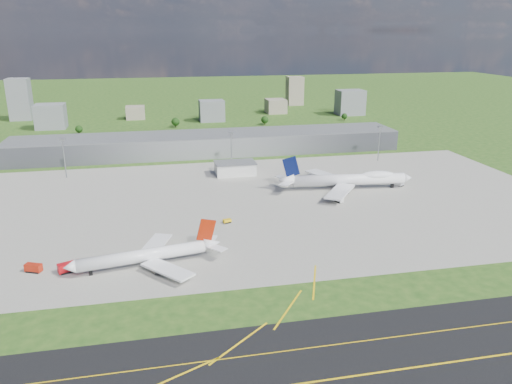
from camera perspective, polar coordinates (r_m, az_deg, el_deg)
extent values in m
plane|color=#234A17|center=(382.37, -5.11, 3.95)|extent=(1400.00, 1400.00, 0.00)
cube|color=black|center=(148.58, 7.87, -20.55)|extent=(1400.00, 60.00, 0.06)
cube|color=gray|center=(279.51, -0.36, -1.27)|extent=(360.00, 190.00, 0.08)
cube|color=slate|center=(395.18, -5.41, 5.52)|extent=(300.00, 42.00, 15.00)
cube|color=silver|center=(334.75, -2.40, 2.69)|extent=(26.00, 16.00, 8.00)
cylinder|color=gray|center=(347.93, -21.05, 3.52)|extent=(0.70, 0.70, 25.00)
cube|color=gray|center=(345.22, -21.29, 5.58)|extent=(3.50, 2.00, 1.20)
cylinder|color=gray|center=(347.01, -2.83, 4.68)|extent=(0.70, 0.70, 25.00)
cube|color=gray|center=(344.30, -2.86, 6.75)|extent=(3.50, 2.00, 1.20)
cylinder|color=gray|center=(379.45, 13.88, 5.33)|extent=(0.70, 0.70, 25.00)
cube|color=gray|center=(376.97, 14.02, 7.22)|extent=(3.50, 2.00, 1.20)
cylinder|color=white|center=(209.56, -12.85, -7.12)|extent=(51.83, 14.16, 5.35)
cone|color=white|center=(208.04, -20.56, -8.06)|extent=(5.31, 6.03, 5.35)
cone|color=white|center=(214.81, -5.08, -5.86)|extent=(7.94, 6.49, 5.35)
cube|color=maroon|center=(210.05, -13.31, -7.59)|extent=(42.12, 9.45, 1.16)
cube|color=white|center=(200.00, -10.06, -8.71)|extent=(21.01, 22.92, 0.80)
cube|color=white|center=(222.70, -11.44, -5.93)|extent=(15.49, 24.51, 0.80)
cube|color=#961D08|center=(211.74, -5.71, -4.36)|extent=(8.82, 1.97, 10.77)
cylinder|color=#38383D|center=(203.37, -10.84, -8.82)|extent=(5.32, 3.65, 2.85)
cylinder|color=#38383D|center=(220.06, -11.80, -6.74)|extent=(5.32, 3.65, 2.85)
cube|color=black|center=(208.30, -11.14, -8.31)|extent=(1.59, 1.30, 2.23)
cube|color=black|center=(215.45, -11.55, -7.42)|extent=(1.59, 1.30, 2.23)
cube|color=black|center=(209.70, -18.37, -8.75)|extent=(1.59, 1.30, 2.23)
cylinder|color=white|center=(307.71, 10.57, 1.41)|extent=(68.45, 14.21, 6.81)
cone|color=white|center=(319.72, 16.93, 1.55)|extent=(6.20, 7.37, 6.81)
cone|color=white|center=(299.26, 3.48, 1.39)|extent=(9.48, 7.73, 6.81)
cube|color=navy|center=(308.91, 10.94, 1.04)|extent=(55.82, 8.88, 1.43)
ellipsoid|color=white|center=(312.45, 13.72, 1.84)|extent=(22.41, 9.15, 6.13)
cube|color=white|center=(321.24, 8.06, 1.87)|extent=(21.39, 32.04, 0.99)
cube|color=white|center=(290.35, 9.56, 0.05)|extent=(26.11, 30.56, 0.99)
cube|color=#08103C|center=(297.51, 4.03, 2.88)|extent=(10.94, 1.74, 13.28)
cylinder|color=#38383D|center=(316.50, 9.05, 1.19)|extent=(6.39, 4.15, 3.52)
cylinder|color=#38383D|center=(325.24, 7.50, 1.72)|extent=(6.39, 4.15, 3.52)
cylinder|color=#38383D|center=(298.28, 9.98, 0.09)|extent=(6.39, 4.15, 3.52)
cylinder|color=#38383D|center=(286.59, 9.32, -0.62)|extent=(6.39, 4.15, 3.52)
cube|color=black|center=(311.89, 9.11, 0.82)|extent=(1.89, 1.50, 2.75)
cube|color=black|center=(302.77, 9.57, 0.27)|extent=(1.89, 1.50, 2.75)
cube|color=black|center=(317.61, 15.29, 0.71)|extent=(1.89, 1.50, 2.75)
cube|color=#A90C11|center=(215.00, -20.55, -8.00)|extent=(9.43, 6.41, 3.53)
cube|color=black|center=(215.74, -20.50, -8.42)|extent=(8.27, 6.06, 0.70)
cube|color=#B01F0C|center=(220.17, -24.10, -7.89)|extent=(7.23, 5.28, 3.10)
cube|color=black|center=(220.81, -24.04, -8.25)|extent=(6.37, 5.01, 0.70)
cube|color=yellow|center=(251.06, -3.32, -3.30)|extent=(4.44, 3.26, 1.59)
cube|color=black|center=(251.34, -3.32, -3.46)|extent=(3.89, 3.21, 0.70)
cube|color=silver|center=(284.28, 9.45, -0.84)|extent=(4.18, 6.24, 2.53)
cube|color=black|center=(284.68, 9.44, -1.08)|extent=(4.03, 5.46, 0.70)
cube|color=white|center=(322.16, 16.26, 0.86)|extent=(4.39, 3.64, 1.78)
cube|color=black|center=(322.41, 16.25, 0.70)|extent=(3.92, 3.41, 0.70)
cube|color=slate|center=(533.91, -22.42, 8.00)|extent=(28.00, 22.00, 24.00)
cube|color=gray|center=(565.44, -13.61, 8.81)|extent=(20.00, 18.00, 14.00)
cube|color=slate|center=(538.49, -5.08, 9.23)|extent=(26.00, 20.00, 22.00)
cube|color=gray|center=(592.20, 2.27, 9.79)|extent=(22.00, 24.00, 16.00)
cube|color=slate|center=(587.91, 10.70, 10.03)|extent=(30.00, 22.00, 28.00)
cube|color=slate|center=(599.02, -25.37, 9.55)|extent=(22.00, 20.00, 44.00)
cube|color=gray|center=(658.73, 4.44, 11.46)|extent=(20.00, 18.00, 36.00)
cylinder|color=#382314|center=(496.78, -19.55, 6.43)|extent=(0.70, 0.70, 3.00)
sphere|color=black|center=(496.18, -19.59, 6.81)|extent=(6.75, 6.75, 6.75)
cylinder|color=#382314|center=(507.30, -9.16, 7.48)|extent=(0.70, 0.70, 3.60)
sphere|color=black|center=(506.60, -9.19, 7.93)|extent=(8.10, 8.10, 8.10)
cylinder|color=#382314|center=(514.29, 1.01, 7.84)|extent=(0.70, 0.70, 3.40)
sphere|color=black|center=(513.63, 1.02, 8.26)|extent=(7.65, 7.65, 7.65)
cylinder|color=#382314|center=(550.27, 10.05, 8.21)|extent=(0.70, 0.70, 2.80)
sphere|color=black|center=(549.76, 10.07, 8.53)|extent=(6.30, 6.30, 6.30)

